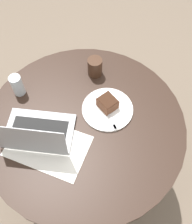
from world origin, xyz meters
name	(u,v)px	position (x,y,z in m)	size (l,w,h in m)	color
ground_plane	(88,172)	(0.00, 0.00, 0.00)	(12.00, 12.00, 0.00)	#6B5B4C
dining_table	(85,138)	(0.00, 0.00, 0.60)	(1.03, 1.03, 0.78)	black
paper_document	(48,146)	(0.13, 0.17, 0.78)	(0.40, 0.28, 0.00)	white
plate	(107,109)	(-0.09, -0.11, 0.79)	(0.27, 0.27, 0.01)	white
cake_slice	(108,103)	(-0.09, -0.12, 0.82)	(0.12, 0.12, 0.06)	brown
fork	(111,118)	(-0.12, -0.05, 0.79)	(0.12, 0.15, 0.00)	silver
coffee_glass	(95,67)	(0.04, -0.32, 0.83)	(0.08, 0.08, 0.11)	#3D2619
water_glass	(17,85)	(0.39, -0.08, 0.84)	(0.06, 0.06, 0.12)	silver
laptop	(37,133)	(0.19, 0.14, 0.82)	(0.37, 0.27, 0.24)	gray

